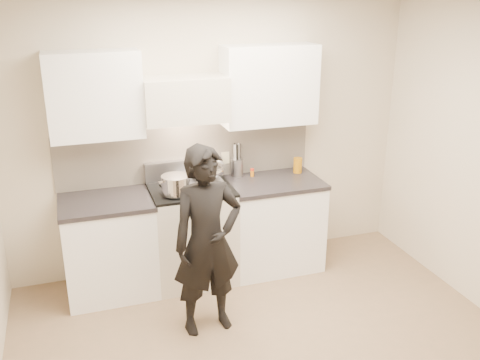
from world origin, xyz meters
name	(u,v)px	position (x,y,z in m)	size (l,w,h in m)	color
ground_plane	(275,360)	(0.00, 0.00, 0.00)	(4.00, 4.00, 0.00)	#84664A
room_shell	(254,149)	(-0.06, 0.37, 1.60)	(4.04, 3.54, 2.70)	beige
stove	(192,233)	(-0.30, 1.42, 0.47)	(0.76, 0.65, 0.96)	beige
counter_right	(272,223)	(0.53, 1.43, 0.46)	(0.92, 0.67, 0.92)	white
counter_left	(110,246)	(-1.08, 1.43, 0.46)	(0.82, 0.67, 0.92)	white
wok	(207,169)	(-0.10, 1.57, 1.05)	(0.35, 0.43, 0.28)	silver
stock_pot	(176,185)	(-0.47, 1.28, 1.04)	(0.34, 0.33, 0.17)	silver
utensil_crock	(237,166)	(0.23, 1.67, 1.02)	(0.12, 0.12, 0.33)	#AAA9B1
spice_jar	(252,172)	(0.37, 1.60, 0.96)	(0.04, 0.04, 0.08)	#CD700C
oil_glass	(298,165)	(0.85, 1.57, 1.00)	(0.09, 0.09, 0.15)	#AE6C0A
person	(207,241)	(-0.37, 0.59, 0.79)	(0.58, 0.38, 1.59)	black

